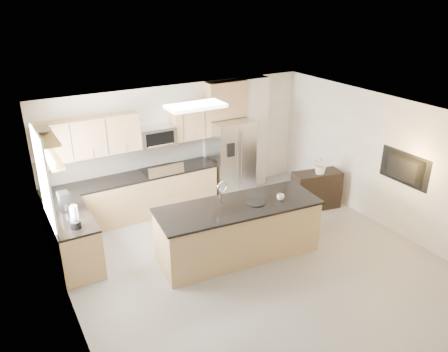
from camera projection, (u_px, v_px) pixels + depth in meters
floor at (263, 271)px, 7.42m from camera, size 6.50×6.50×0.00m
ceiling at (269, 124)px, 6.39m from camera, size 6.00×6.50×0.02m
wall_back at (180, 144)px, 9.49m from camera, size 6.00×0.02×2.60m
wall_left at (71, 256)px, 5.54m from camera, size 0.02×6.50×2.60m
wall_right at (395, 167)px, 8.28m from camera, size 0.02×6.50×2.60m
back_counter at (134, 196)px, 9.01m from camera, size 3.55×0.66×1.44m
left_counter at (74, 239)px, 7.49m from camera, size 0.66×1.50×0.92m
range at (162, 190)px, 9.29m from camera, size 0.76×0.64×1.14m
upper_cabinets at (122, 132)px, 8.56m from camera, size 3.50×0.33×0.75m
microwave at (157, 137)px, 8.92m from camera, size 0.76×0.40×0.40m
refrigerator at (230, 158)px, 9.84m from camera, size 0.92×0.78×1.78m
partition_column at (253, 133)px, 10.21m from camera, size 0.60×0.30×2.60m
window at (44, 179)px, 6.88m from camera, size 0.04×1.15×1.65m
shelf_lower at (48, 158)px, 6.90m from camera, size 0.30×1.20×0.04m
shelf_upper at (44, 136)px, 6.75m from camera, size 0.30×1.20×0.04m
ceiling_fixture at (196, 106)px, 7.50m from camera, size 1.00×0.50×0.06m
island at (238, 230)px, 7.71m from camera, size 2.95×1.31×1.41m
credenza at (316, 190)px, 9.41m from camera, size 1.10×0.63×0.83m
cup at (281, 197)px, 7.68m from camera, size 0.15×0.15×0.11m
platter at (256, 203)px, 7.57m from camera, size 0.33×0.33×0.02m
blender at (75, 218)px, 6.87m from camera, size 0.17×0.17×0.39m
kettle at (73, 212)px, 7.21m from camera, size 0.20×0.20×0.25m
coffee_maker at (64, 202)px, 7.43m from camera, size 0.18×0.22×0.33m
bowl at (43, 131)px, 6.80m from camera, size 0.43×0.43×0.08m
flower_vase at (322, 160)px, 9.08m from camera, size 0.70×0.66×0.61m
television at (401, 169)px, 8.06m from camera, size 0.14×1.08×0.62m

